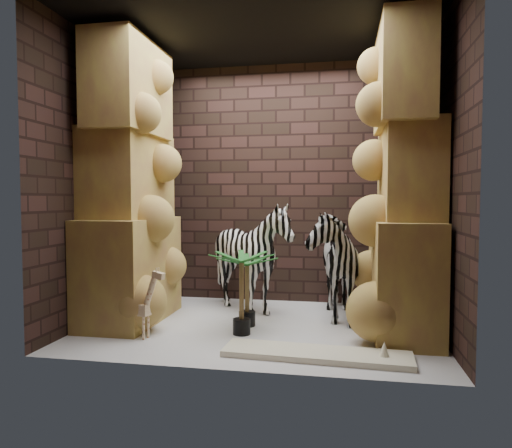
% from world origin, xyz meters
% --- Properties ---
extents(floor, '(3.50, 3.50, 0.00)m').
position_xyz_m(floor, '(0.00, 0.00, 0.00)').
color(floor, silver).
rests_on(floor, ground).
extents(ceiling, '(3.50, 3.50, 0.00)m').
position_xyz_m(ceiling, '(0.00, 0.00, 3.00)').
color(ceiling, black).
rests_on(ceiling, ground).
extents(wall_back, '(3.50, 0.00, 3.50)m').
position_xyz_m(wall_back, '(0.00, 1.25, 1.50)').
color(wall_back, black).
rests_on(wall_back, ground).
extents(wall_front, '(3.50, 0.00, 3.50)m').
position_xyz_m(wall_front, '(0.00, -1.25, 1.50)').
color(wall_front, black).
rests_on(wall_front, ground).
extents(wall_left, '(0.00, 3.00, 3.00)m').
position_xyz_m(wall_left, '(-1.75, 0.00, 1.50)').
color(wall_left, black).
rests_on(wall_left, ground).
extents(wall_right, '(0.00, 3.00, 3.00)m').
position_xyz_m(wall_right, '(1.75, 0.00, 1.50)').
color(wall_right, black).
rests_on(wall_right, ground).
extents(rock_pillar_left, '(0.68, 1.30, 3.00)m').
position_xyz_m(rock_pillar_left, '(-1.40, 0.00, 1.50)').
color(rock_pillar_left, gold).
rests_on(rock_pillar_left, floor).
extents(rock_pillar_right, '(0.58, 1.25, 3.00)m').
position_xyz_m(rock_pillar_right, '(1.42, 0.00, 1.50)').
color(rock_pillar_right, gold).
rests_on(rock_pillar_right, floor).
extents(zebra_right, '(0.81, 1.26, 1.40)m').
position_xyz_m(zebra_right, '(0.70, 0.52, 0.70)').
color(zebra_right, white).
rests_on(zebra_right, floor).
extents(zebra_left, '(1.10, 1.33, 1.14)m').
position_xyz_m(zebra_left, '(-0.18, 0.57, 0.57)').
color(zebra_left, white).
rests_on(zebra_left, floor).
extents(giraffe_toy, '(0.38, 0.20, 0.69)m').
position_xyz_m(giraffe_toy, '(-1.05, -0.59, 0.35)').
color(giraffe_toy, '#FFDEAC').
rests_on(giraffe_toy, floor).
extents(palm_front, '(0.36, 0.36, 0.74)m').
position_xyz_m(palm_front, '(-0.12, 0.00, 0.37)').
color(palm_front, '#125421').
rests_on(palm_front, floor).
extents(palm_back, '(0.36, 0.36, 0.81)m').
position_xyz_m(palm_back, '(-0.11, -0.30, 0.40)').
color(palm_back, '#125421').
rests_on(palm_back, floor).
extents(surfboard, '(1.57, 0.47, 0.05)m').
position_xyz_m(surfboard, '(0.63, -0.83, 0.03)').
color(surfboard, white).
rests_on(surfboard, floor).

